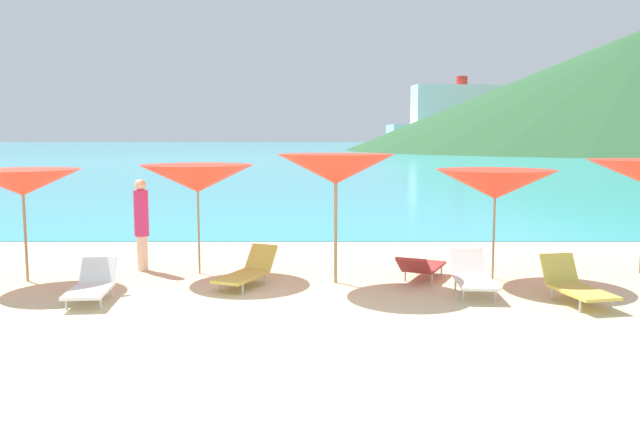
% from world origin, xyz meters
% --- Properties ---
extents(ground_plane, '(50.00, 100.00, 0.30)m').
position_xyz_m(ground_plane, '(0.00, 10.00, -0.15)').
color(ground_plane, beige).
extents(ocean_water, '(650.00, 440.00, 0.02)m').
position_xyz_m(ocean_water, '(0.00, 227.80, 0.01)').
color(ocean_water, '#38B7CC').
rests_on(ocean_water, ground_plane).
extents(umbrella_2, '(2.17, 2.17, 2.07)m').
position_xyz_m(umbrella_2, '(-4.41, 3.27, 1.83)').
color(umbrella_2, '#9E7F59').
rests_on(umbrella_2, ground_plane).
extents(umbrella_3, '(2.30, 2.30, 2.13)m').
position_xyz_m(umbrella_3, '(-1.35, 3.95, 1.86)').
color(umbrella_3, '#9E7F59').
rests_on(umbrella_3, ground_plane).
extents(umbrella_4, '(2.32, 2.32, 2.35)m').
position_xyz_m(umbrella_4, '(1.29, 3.14, 2.08)').
color(umbrella_4, '#9E7F59').
rests_on(umbrella_4, ground_plane).
extents(umbrella_5, '(2.25, 2.25, 2.06)m').
position_xyz_m(umbrella_5, '(4.26, 3.47, 1.78)').
color(umbrella_5, '#9E7F59').
rests_on(umbrella_5, ground_plane).
extents(lounge_chair_1, '(0.72, 1.41, 0.61)m').
position_xyz_m(lounge_chair_1, '(-2.71, 1.82, 0.27)').
color(lounge_chair_1, white).
rests_on(lounge_chair_1, ground_plane).
extents(lounge_chair_3, '(1.15, 1.65, 0.55)m').
position_xyz_m(lounge_chair_3, '(2.89, 3.33, 0.27)').
color(lounge_chair_3, '#A53333').
rests_on(lounge_chair_3, ground_plane).
extents(lounge_chair_4, '(0.87, 1.47, 0.71)m').
position_xyz_m(lounge_chair_4, '(5.11, 1.71, 0.30)').
color(lounge_chair_4, '#D8BF4C').
rests_on(lounge_chair_4, ground_plane).
extents(lounge_chair_7, '(0.65, 1.53, 0.66)m').
position_xyz_m(lounge_chair_7, '(3.61, 2.33, 0.31)').
color(lounge_chair_7, white).
rests_on(lounge_chair_7, ground_plane).
extents(lounge_chair_9, '(1.08, 1.61, 0.65)m').
position_xyz_m(lounge_chair_9, '(-0.29, 2.89, 0.27)').
color(lounge_chair_9, '#D8BF4C').
rests_on(lounge_chair_9, ground_plane).
extents(beachgoer_1, '(0.29, 0.29, 1.83)m').
position_xyz_m(beachgoer_1, '(-2.54, 4.24, 0.99)').
color(beachgoer_1, beige).
rests_on(beachgoer_1, ground_plane).
extents(cruise_ship, '(66.23, 19.61, 23.20)m').
position_xyz_m(cruise_ship, '(56.57, 210.52, 8.99)').
color(cruise_ship, silver).
rests_on(cruise_ship, ocean_water).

